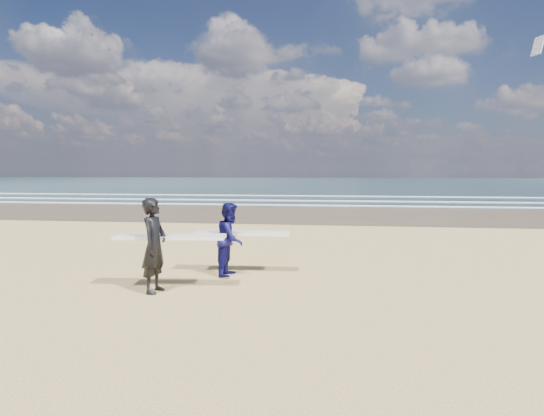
# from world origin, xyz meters

# --- Properties ---
(ocean) EXTENTS (220.00, 100.00, 0.02)m
(ocean) POSITION_xyz_m (20.00, 72.00, 0.01)
(ocean) COLOR #183036
(ocean) RESTS_ON ground
(surfer_near) EXTENTS (2.25, 1.10, 1.85)m
(surfer_near) POSITION_xyz_m (0.97, 0.29, 0.94)
(surfer_near) COLOR black
(surfer_near) RESTS_ON ground
(surfer_far) EXTENTS (2.23, 1.12, 1.65)m
(surfer_far) POSITION_xyz_m (2.09, 1.97, 0.83)
(surfer_far) COLOR #0D0B42
(surfer_far) RESTS_ON ground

